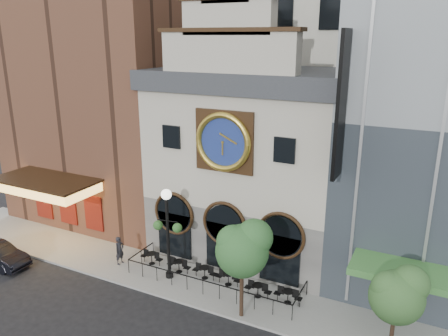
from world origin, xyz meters
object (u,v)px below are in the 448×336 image
lamppost (167,224)px  tree_left (243,247)px  bistro_4 (258,289)px  bistro_5 (288,296)px  bistro_0 (152,257)px  tree_right (398,293)px  bistro_2 (205,272)px  bistro_3 (228,278)px  pedestrian (120,250)px  bistro_1 (179,265)px

lamppost → tree_left: bearing=-24.2°
tree_left → bistro_4: bearing=88.0°
bistro_5 → tree_left: 4.50m
bistro_0 → tree_right: tree_right is taller
bistro_4 → bistro_2: bearing=174.6°
bistro_0 → lamppost: 3.71m
bistro_3 → pedestrian: pedestrian is taller
bistro_3 → bistro_1: bearing=-179.0°
bistro_1 → bistro_4: same height
pedestrian → bistro_4: bearing=-81.9°
bistro_1 → bistro_5: 7.15m
tree_left → pedestrian: bearing=171.3°
bistro_4 → tree_right: 8.15m
bistro_5 → tree_right: tree_right is taller
bistro_4 → tree_left: 4.04m
bistro_2 → bistro_4: 3.65m
bistro_1 → bistro_3: 3.41m
bistro_2 → lamppost: bearing=-157.4°
bistro_0 → tree_left: 8.60m
bistro_2 → bistro_5: 5.35m
bistro_1 → bistro_3: bearing=1.0°
bistro_1 → bistro_5: bearing=-0.9°
bistro_3 → tree_right: size_ratio=0.33×
bistro_1 → bistro_2: bearing=1.9°
bistro_2 → pedestrian: bearing=-171.4°
bistro_2 → tree_left: size_ratio=0.29×
bistro_5 → lamppost: 7.99m
bistro_1 → tree_left: (5.37, -2.25, 3.54)m
bistro_2 → bistro_5: size_ratio=1.00×
bistro_1 → pedestrian: 4.08m
bistro_2 → tree_left: 5.53m
bistro_3 → pedestrian: size_ratio=0.84×
bistro_2 → lamppost: lamppost is taller
bistro_1 → lamppost: 3.17m
bistro_5 → tree_left: size_ratio=0.29×
bistro_1 → bistro_2: same height
bistro_5 → bistro_0: bearing=178.9°
bistro_4 → pedestrian: (-9.41, -0.53, 0.47)m
bistro_4 → tree_right: tree_right is taller
bistro_4 → pedestrian: pedestrian is taller
bistro_0 → tree_left: bearing=-17.1°
bistro_4 → pedestrian: bearing=-176.8°
tree_right → lamppost: bearing=173.5°
tree_right → bistro_4: bearing=164.9°
bistro_1 → pedestrian: size_ratio=0.84×
bistro_2 → bistro_4: bearing=-5.4°
lamppost → bistro_5: bearing=-4.2°
bistro_0 → tree_left: size_ratio=0.29×
pedestrian → lamppost: size_ratio=0.33×
bistro_2 → pedestrian: 5.86m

